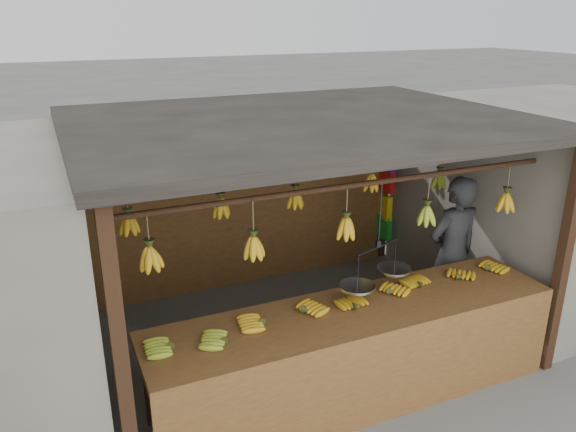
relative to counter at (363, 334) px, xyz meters
name	(u,v)px	position (x,y,z in m)	size (l,w,h in m)	color
ground	(299,336)	(-0.02, 1.23, -0.72)	(80.00, 80.00, 0.00)	#5B5B57
stall	(287,154)	(-0.02, 1.56, 1.26)	(4.30, 3.30, 2.40)	black
neighbor_right	(557,195)	(3.58, 1.23, 0.43)	(3.00, 3.00, 2.30)	slate
counter	(363,334)	(0.00, 0.00, 0.00)	(3.74, 0.85, 0.96)	brown
hanging_bananas	(300,196)	(-0.03, 1.23, 0.90)	(3.56, 2.23, 0.37)	gold
balance_scale	(377,273)	(0.26, 0.23, 0.43)	(0.79, 0.47, 0.91)	black
vendor	(452,254)	(1.58, 0.77, 0.16)	(0.64, 0.42, 1.75)	#262628
bag_bundles	(386,193)	(1.92, 2.58, 0.28)	(0.08, 0.26, 1.32)	#1426BF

